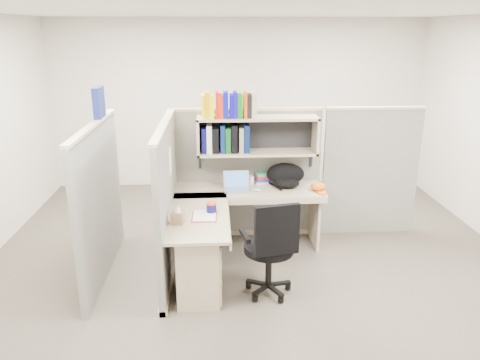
{
  "coord_description": "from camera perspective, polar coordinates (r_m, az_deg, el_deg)",
  "views": [
    {
      "loc": [
        -0.39,
        -4.62,
        2.52
      ],
      "look_at": [
        -0.13,
        0.25,
        0.94
      ],
      "focal_mm": 35.0,
      "sensor_mm": 36.0,
      "label": 1
    }
  ],
  "objects": [
    {
      "name": "orange_cap",
      "position": [
        5.5,
        9.49,
        -0.8
      ],
      "size": [
        0.22,
        0.24,
        0.09
      ],
      "primitive_type": null,
      "rotation": [
        0.0,
        0.0,
        0.27
      ],
      "color": "#CF5512",
      "rests_on": "desk"
    },
    {
      "name": "task_chair",
      "position": [
        4.61,
        3.69,
        -10.02
      ],
      "size": [
        0.57,
        0.53,
        1.02
      ],
      "color": "black",
      "rests_on": "ground"
    },
    {
      "name": "room_shell",
      "position": [
        4.72,
        1.71,
        6.93
      ],
      "size": [
        6.0,
        6.0,
        6.0
      ],
      "color": "beige",
      "rests_on": "ground"
    },
    {
      "name": "paper_cup",
      "position": [
        5.63,
        1.35,
        -0.05
      ],
      "size": [
        0.08,
        0.08,
        0.1
      ],
      "primitive_type": "cylinder",
      "rotation": [
        0.0,
        0.0,
        -0.12
      ],
      "color": "silver",
      "rests_on": "desk"
    },
    {
      "name": "loose_paper",
      "position": [
        4.73,
        -4.35,
        -4.32
      ],
      "size": [
        0.23,
        0.31,
        0.0
      ],
      "primitive_type": null,
      "rotation": [
        0.0,
        0.0,
        -0.03
      ],
      "color": "silver",
      "rests_on": "desk"
    },
    {
      "name": "ground",
      "position": [
        5.27,
        1.54,
        -10.62
      ],
      "size": [
        6.0,
        6.0,
        0.0
      ],
      "primitive_type": "plane",
      "color": "#353029",
      "rests_on": "ground"
    },
    {
      "name": "book_stack",
      "position": [
        5.75,
        2.63,
        0.43
      ],
      "size": [
        0.24,
        0.29,
        0.12
      ],
      "primitive_type": null,
      "rotation": [
        0.0,
        0.0,
        0.21
      ],
      "color": "gray",
      "rests_on": "desk"
    },
    {
      "name": "snack_canister",
      "position": [
        4.8,
        -3.51,
        -3.31
      ],
      "size": [
        0.11,
        0.11,
        0.11
      ],
      "color": "#0E0E53",
      "rests_on": "desk"
    },
    {
      "name": "backpack",
      "position": [
        5.57,
        5.65,
        0.55
      ],
      "size": [
        0.48,
        0.39,
        0.27
      ],
      "primitive_type": null,
      "rotation": [
        0.0,
        0.0,
        0.08
      ],
      "color": "black",
      "rests_on": "desk"
    },
    {
      "name": "mouse",
      "position": [
        5.4,
        2.22,
        -1.23
      ],
      "size": [
        0.1,
        0.07,
        0.04
      ],
      "primitive_type": "ellipsoid",
      "rotation": [
        0.0,
        0.0,
        -0.09
      ],
      "color": "#96ADD4",
      "rests_on": "desk"
    },
    {
      "name": "desk",
      "position": [
        4.8,
        -3.03,
        -7.76
      ],
      "size": [
        1.74,
        1.75,
        0.73
      ],
      "color": "gray",
      "rests_on": "ground"
    },
    {
      "name": "laptop",
      "position": [
        5.41,
        -0.38,
        -0.19
      ],
      "size": [
        0.31,
        0.31,
        0.22
      ],
      "primitive_type": null,
      "rotation": [
        0.0,
        0.0,
        0.03
      ],
      "color": "#ABACB0",
      "rests_on": "desk"
    },
    {
      "name": "tissue_box",
      "position": [
        4.55,
        -7.6,
        -4.15
      ],
      "size": [
        0.14,
        0.14,
        0.19
      ],
      "primitive_type": null,
      "rotation": [
        0.0,
        0.0,
        -0.17
      ],
      "color": "#8D7250",
      "rests_on": "desk"
    },
    {
      "name": "cubicle",
      "position": [
        5.32,
        -2.71,
        0.27
      ],
      "size": [
        3.79,
        1.84,
        1.95
      ],
      "color": "slate",
      "rests_on": "ground"
    }
  ]
}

